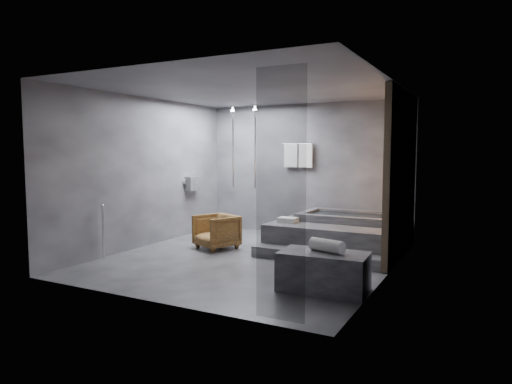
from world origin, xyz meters
The scene contains 7 objects.
room centered at (0.40, 0.24, 1.73)m, with size 5.00×5.04×2.82m.
tub_deck centered at (1.05, 1.45, 0.25)m, with size 2.20×2.00×0.50m, color #323335.
tub_step centered at (1.05, 0.27, 0.09)m, with size 2.20×0.36×0.18m, color #323335.
concrete_bench centered at (1.67, -1.14, 0.25)m, with size 1.12×0.62×0.50m, color #303033.
driftwood_chair centered at (-0.94, 0.39, 0.31)m, with size 0.67×0.69×0.63m, color #402710.
rolled_towel centered at (1.70, -1.11, 0.59)m, with size 0.17×0.17×0.47m, color silver.
deck_towel centered at (0.27, 0.92, 0.54)m, with size 0.34×0.25×0.09m, color silver.
Camera 1 is at (3.56, -6.65, 1.81)m, focal length 32.00 mm.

